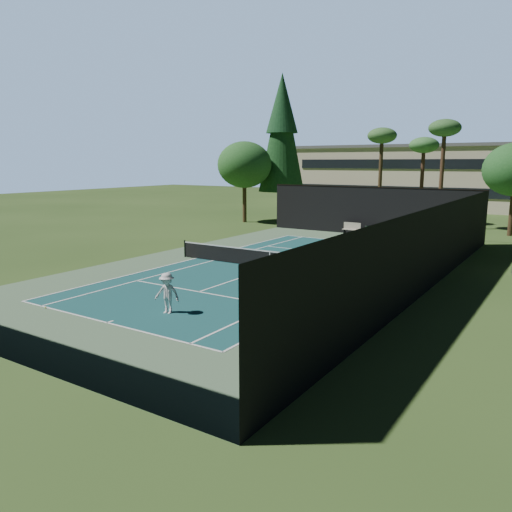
{
  "coord_description": "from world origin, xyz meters",
  "views": [
    {
      "loc": [
        14.63,
        -24.03,
        6.02
      ],
      "look_at": [
        1.0,
        -3.0,
        1.3
      ],
      "focal_mm": 35.0,
      "sensor_mm": 36.0,
      "label": 1
    }
  ],
  "objects_px": {
    "trash_bin": "(368,230)",
    "tennis_ball_d": "(270,253)",
    "tennis_net": "(270,259)",
    "tennis_ball_c": "(349,262)",
    "park_bench": "(352,228)",
    "player": "(167,293)",
    "tennis_ball_a": "(45,308)",
    "tennis_ball_b": "(303,258)"
  },
  "relations": [
    {
      "from": "tennis_ball_a",
      "to": "tennis_ball_c",
      "type": "distance_m",
      "value": 17.45
    },
    {
      "from": "tennis_ball_c",
      "to": "trash_bin",
      "type": "height_order",
      "value": "trash_bin"
    },
    {
      "from": "tennis_ball_b",
      "to": "tennis_ball_c",
      "type": "height_order",
      "value": "tennis_ball_c"
    },
    {
      "from": "tennis_ball_a",
      "to": "tennis_ball_b",
      "type": "distance_m",
      "value": 16.27
    },
    {
      "from": "trash_bin",
      "to": "tennis_ball_b",
      "type": "bearing_deg",
      "value": -90.2
    },
    {
      "from": "player",
      "to": "tennis_ball_c",
      "type": "relative_size",
      "value": 24.45
    },
    {
      "from": "tennis_ball_a",
      "to": "player",
      "type": "bearing_deg",
      "value": 25.45
    },
    {
      "from": "tennis_ball_c",
      "to": "tennis_ball_d",
      "type": "height_order",
      "value": "tennis_ball_c"
    },
    {
      "from": "tennis_ball_a",
      "to": "park_bench",
      "type": "bearing_deg",
      "value": 84.92
    },
    {
      "from": "tennis_ball_a",
      "to": "trash_bin",
      "type": "relative_size",
      "value": 0.07
    },
    {
      "from": "tennis_ball_b",
      "to": "tennis_ball_c",
      "type": "xyz_separation_m",
      "value": [
        2.98,
        0.24,
        0.0
      ]
    },
    {
      "from": "tennis_net",
      "to": "tennis_ball_a",
      "type": "height_order",
      "value": "tennis_net"
    },
    {
      "from": "tennis_ball_a",
      "to": "tennis_ball_d",
      "type": "distance_m",
      "value": 16.24
    },
    {
      "from": "tennis_ball_c",
      "to": "tennis_ball_d",
      "type": "bearing_deg",
      "value": 178.52
    },
    {
      "from": "tennis_ball_b",
      "to": "trash_bin",
      "type": "distance_m",
      "value": 11.45
    },
    {
      "from": "park_bench",
      "to": "tennis_ball_d",
      "type": "bearing_deg",
      "value": -96.49
    },
    {
      "from": "tennis_net",
      "to": "tennis_ball_d",
      "type": "distance_m",
      "value": 4.96
    },
    {
      "from": "player",
      "to": "tennis_ball_b",
      "type": "bearing_deg",
      "value": 79.86
    },
    {
      "from": "tennis_ball_b",
      "to": "park_bench",
      "type": "relative_size",
      "value": 0.04
    },
    {
      "from": "tennis_ball_c",
      "to": "tennis_ball_a",
      "type": "bearing_deg",
      "value": -113.15
    },
    {
      "from": "player",
      "to": "tennis_ball_a",
      "type": "xyz_separation_m",
      "value": [
        -4.78,
        -2.27,
        -0.8
      ]
    },
    {
      "from": "tennis_net",
      "to": "park_bench",
      "type": "distance_m",
      "value": 15.4
    },
    {
      "from": "player",
      "to": "park_bench",
      "type": "bearing_deg",
      "value": 81.45
    },
    {
      "from": "trash_bin",
      "to": "tennis_ball_d",
      "type": "bearing_deg",
      "value": -104.03
    },
    {
      "from": "tennis_ball_c",
      "to": "player",
      "type": "bearing_deg",
      "value": -98.61
    },
    {
      "from": "tennis_net",
      "to": "tennis_ball_d",
      "type": "relative_size",
      "value": 193.71
    },
    {
      "from": "tennis_ball_d",
      "to": "park_bench",
      "type": "relative_size",
      "value": 0.04
    },
    {
      "from": "tennis_ball_b",
      "to": "park_bench",
      "type": "bearing_deg",
      "value": 97.21
    },
    {
      "from": "player",
      "to": "trash_bin",
      "type": "relative_size",
      "value": 1.77
    },
    {
      "from": "tennis_ball_c",
      "to": "tennis_ball_b",
      "type": "bearing_deg",
      "value": -175.31
    },
    {
      "from": "tennis_ball_d",
      "to": "trash_bin",
      "type": "bearing_deg",
      "value": 75.97
    },
    {
      "from": "player",
      "to": "trash_bin",
      "type": "height_order",
      "value": "player"
    },
    {
      "from": "tennis_ball_b",
      "to": "tennis_net",
      "type": "bearing_deg",
      "value": -92.74
    },
    {
      "from": "tennis_ball_d",
      "to": "player",
      "type": "bearing_deg",
      "value": -75.45
    },
    {
      "from": "tennis_net",
      "to": "trash_bin",
      "type": "bearing_deg",
      "value": 89.16
    },
    {
      "from": "tennis_net",
      "to": "park_bench",
      "type": "bearing_deg",
      "value": 94.74
    },
    {
      "from": "player",
      "to": "tennis_ball_d",
      "type": "bearing_deg",
      "value": 90.64
    },
    {
      "from": "player",
      "to": "tennis_ball_b",
      "type": "height_order",
      "value": "player"
    },
    {
      "from": "tennis_ball_c",
      "to": "tennis_ball_d",
      "type": "xyz_separation_m",
      "value": [
        -5.7,
        0.15,
        -0.0
      ]
    },
    {
      "from": "tennis_ball_c",
      "to": "park_bench",
      "type": "relative_size",
      "value": 0.05
    },
    {
      "from": "tennis_ball_d",
      "to": "tennis_ball_c",
      "type": "bearing_deg",
      "value": -1.48
    },
    {
      "from": "tennis_ball_b",
      "to": "park_bench",
      "type": "height_order",
      "value": "park_bench"
    }
  ]
}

